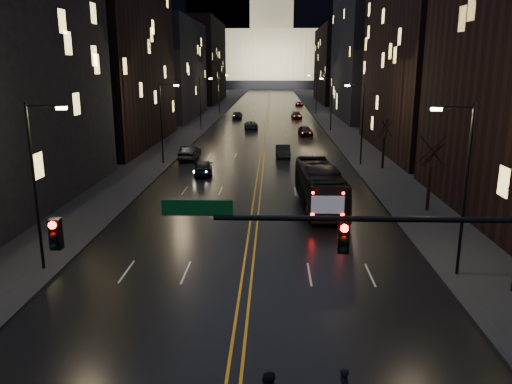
# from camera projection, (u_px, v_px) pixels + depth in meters

# --- Properties ---
(road) EXTENTS (20.00, 320.00, 0.02)m
(road) POSITION_uv_depth(u_px,v_px,m) (269.00, 105.00, 142.81)
(road) COLOR black
(road) RESTS_ON ground
(sidewalk_left) EXTENTS (8.00, 320.00, 0.16)m
(sidewalk_left) POSITION_uv_depth(u_px,v_px,m) (220.00, 104.00, 143.26)
(sidewalk_left) COLOR black
(sidewalk_left) RESTS_ON ground
(sidewalk_right) EXTENTS (8.00, 320.00, 0.16)m
(sidewalk_right) POSITION_uv_depth(u_px,v_px,m) (318.00, 104.00, 142.33)
(sidewalk_right) COLOR black
(sidewalk_right) RESTS_ON ground
(center_line) EXTENTS (0.62, 320.00, 0.01)m
(center_line) POSITION_uv_depth(u_px,v_px,m) (269.00, 105.00, 142.81)
(center_line) COLOR orange
(center_line) RESTS_ON road
(building_left_mid) EXTENTS (12.00, 30.00, 28.00)m
(building_left_mid) POSITION_uv_depth(u_px,v_px,m) (107.00, 41.00, 66.45)
(building_left_mid) COLOR black
(building_left_mid) RESTS_ON ground
(building_left_far) EXTENTS (12.00, 34.00, 20.00)m
(building_left_far) POSITION_uv_depth(u_px,v_px,m) (167.00, 70.00, 104.24)
(building_left_far) COLOR black
(building_left_far) RESTS_ON ground
(building_left_dist) EXTENTS (12.00, 40.00, 24.00)m
(building_left_dist) POSITION_uv_depth(u_px,v_px,m) (200.00, 62.00, 150.26)
(building_left_dist) COLOR black
(building_left_dist) RESTS_ON ground
(building_right_mid) EXTENTS (12.00, 34.00, 26.00)m
(building_right_mid) POSITION_uv_depth(u_px,v_px,m) (370.00, 55.00, 102.10)
(building_right_mid) COLOR black
(building_right_mid) RESTS_ON ground
(building_right_dist) EXTENTS (12.00, 40.00, 22.00)m
(building_right_dist) POSITION_uv_depth(u_px,v_px,m) (339.00, 65.00, 149.10)
(building_right_dist) COLOR black
(building_right_dist) RESTS_ON ground
(capitol) EXTENTS (90.00, 50.00, 58.50)m
(capitol) POSITION_uv_depth(u_px,v_px,m) (271.00, 53.00, 254.87)
(capitol) COLOR black
(capitol) RESTS_ON ground
(traffic_signal) EXTENTS (17.29, 0.45, 7.00)m
(traffic_signal) POSITION_uv_depth(u_px,v_px,m) (421.00, 253.00, 15.41)
(traffic_signal) COLOR black
(traffic_signal) RESTS_ON ground
(streetlamp_right_near) EXTENTS (2.13, 0.25, 9.00)m
(streetlamp_right_near) POSITION_uv_depth(u_px,v_px,m) (462.00, 182.00, 24.94)
(streetlamp_right_near) COLOR black
(streetlamp_right_near) RESTS_ON ground
(streetlamp_left_near) EXTENTS (2.13, 0.25, 9.00)m
(streetlamp_left_near) POSITION_uv_depth(u_px,v_px,m) (37.00, 179.00, 25.66)
(streetlamp_left_near) COLOR black
(streetlamp_left_near) RESTS_ON ground
(streetlamp_right_mid) EXTENTS (2.13, 0.25, 9.00)m
(streetlamp_right_mid) POSITION_uv_depth(u_px,v_px,m) (361.00, 120.00, 54.01)
(streetlamp_right_mid) COLOR black
(streetlamp_right_mid) RESTS_ON ground
(streetlamp_left_mid) EXTENTS (2.13, 0.25, 9.00)m
(streetlamp_left_mid) POSITION_uv_depth(u_px,v_px,m) (163.00, 119.00, 54.73)
(streetlamp_left_mid) COLOR black
(streetlamp_left_mid) RESTS_ON ground
(streetlamp_right_far) EXTENTS (2.13, 0.25, 9.00)m
(streetlamp_right_far) POSITION_uv_depth(u_px,v_px,m) (330.00, 101.00, 83.07)
(streetlamp_right_far) COLOR black
(streetlamp_right_far) RESTS_ON ground
(streetlamp_left_far) EXTENTS (2.13, 0.25, 9.00)m
(streetlamp_left_far) POSITION_uv_depth(u_px,v_px,m) (201.00, 101.00, 83.79)
(streetlamp_left_far) COLOR black
(streetlamp_left_far) RESTS_ON ground
(streetlamp_right_dist) EXTENTS (2.13, 0.25, 9.00)m
(streetlamp_right_dist) POSITION_uv_depth(u_px,v_px,m) (316.00, 92.00, 112.14)
(streetlamp_right_dist) COLOR black
(streetlamp_right_dist) RESTS_ON ground
(streetlamp_left_dist) EXTENTS (2.13, 0.25, 9.00)m
(streetlamp_left_dist) POSITION_uv_depth(u_px,v_px,m) (220.00, 92.00, 112.86)
(streetlamp_left_dist) COLOR black
(streetlamp_left_dist) RESTS_ON ground
(tree_right_mid) EXTENTS (2.40, 2.40, 6.65)m
(tree_right_mid) POSITION_uv_depth(u_px,v_px,m) (432.00, 153.00, 36.63)
(tree_right_mid) COLOR black
(tree_right_mid) RESTS_ON ground
(tree_right_far) EXTENTS (2.40, 2.40, 6.65)m
(tree_right_far) POSITION_uv_depth(u_px,v_px,m) (385.00, 127.00, 52.13)
(tree_right_far) COLOR black
(tree_right_far) RESTS_ON ground
(bus) EXTENTS (3.34, 11.77, 3.24)m
(bus) POSITION_uv_depth(u_px,v_px,m) (320.00, 186.00, 38.90)
(bus) COLOR black
(bus) RESTS_ON ground
(oncoming_car_a) EXTENTS (2.46, 4.89, 1.60)m
(oncoming_car_a) POSITION_uv_depth(u_px,v_px,m) (203.00, 166.00, 50.75)
(oncoming_car_a) COLOR black
(oncoming_car_a) RESTS_ON ground
(oncoming_car_b) EXTENTS (1.97, 5.09, 1.65)m
(oncoming_car_b) POSITION_uv_depth(u_px,v_px,m) (190.00, 153.00, 58.68)
(oncoming_car_b) COLOR black
(oncoming_car_b) RESTS_ON ground
(oncoming_car_c) EXTENTS (2.63, 5.12, 1.38)m
(oncoming_car_c) POSITION_uv_depth(u_px,v_px,m) (251.00, 125.00, 87.61)
(oncoming_car_c) COLOR black
(oncoming_car_c) RESTS_ON ground
(oncoming_car_d) EXTENTS (2.00, 4.89, 1.42)m
(oncoming_car_d) POSITION_uv_depth(u_px,v_px,m) (237.00, 115.00, 105.38)
(oncoming_car_d) COLOR black
(oncoming_car_d) RESTS_ON ground
(receding_car_a) EXTENTS (1.77, 4.84, 1.58)m
(receding_car_a) POSITION_uv_depth(u_px,v_px,m) (283.00, 152.00, 59.67)
(receding_car_a) COLOR black
(receding_car_a) RESTS_ON ground
(receding_car_b) EXTENTS (2.36, 4.87, 1.60)m
(receding_car_b) POSITION_uv_depth(u_px,v_px,m) (305.00, 131.00, 78.49)
(receding_car_b) COLOR black
(receding_car_b) RESTS_ON ground
(receding_car_c) EXTENTS (2.29, 4.96, 1.41)m
(receding_car_c) POSITION_uv_depth(u_px,v_px,m) (297.00, 115.00, 104.25)
(receding_car_c) COLOR black
(receding_car_c) RESTS_ON ground
(receding_car_d) EXTENTS (2.52, 4.60, 1.22)m
(receding_car_d) POSITION_uv_depth(u_px,v_px,m) (299.00, 104.00, 137.45)
(receding_car_d) COLOR black
(receding_car_d) RESTS_ON ground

